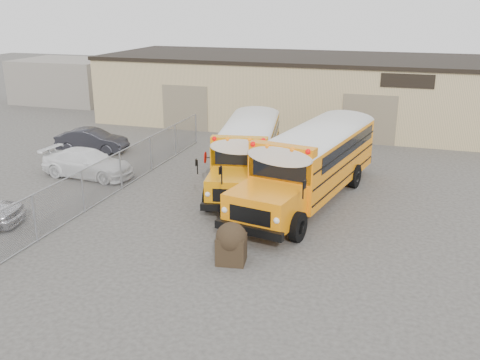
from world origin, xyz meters
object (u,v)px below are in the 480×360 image
(car_dark, at_px, (92,140))
(tarp_bundle, at_px, (231,242))
(school_bus_right, at_px, (358,128))
(school_bus_left, at_px, (260,120))
(car_white, at_px, (88,163))

(car_dark, bearing_deg, tarp_bundle, -138.15)
(tarp_bundle, bearing_deg, school_bus_right, 79.13)
(school_bus_right, relative_size, tarp_bundle, 7.93)
(school_bus_right, distance_m, tarp_bundle, 13.68)
(school_bus_right, bearing_deg, school_bus_left, 170.74)
(school_bus_left, relative_size, tarp_bundle, 7.24)
(school_bus_left, height_order, car_white, school_bus_left)
(school_bus_left, distance_m, car_white, 10.23)
(school_bus_left, relative_size, car_dark, 2.51)
(school_bus_left, bearing_deg, school_bus_right, -9.26)
(school_bus_right, height_order, car_white, school_bus_right)
(school_bus_left, bearing_deg, tarp_bundle, -77.71)
(school_bus_right, bearing_deg, car_dark, -169.30)
(school_bus_left, distance_m, car_dark, 9.74)
(tarp_bundle, distance_m, car_white, 11.69)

